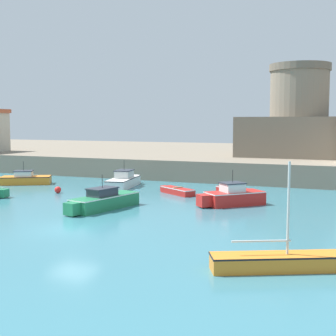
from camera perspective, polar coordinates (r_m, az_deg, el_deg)
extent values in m
plane|color=teal|center=(26.76, -11.51, -7.29)|extent=(200.00, 200.00, 0.00)
cube|color=gray|center=(64.73, 9.22, 1.23)|extent=(120.00, 40.00, 2.09)
cube|color=orange|center=(19.61, 13.17, -11.11)|extent=(5.30, 3.40, 0.66)
cube|color=black|center=(19.53, 13.19, -10.30)|extent=(5.35, 3.44, 0.07)
cylinder|color=silver|center=(19.22, 14.46, -4.75)|extent=(0.10, 0.10, 3.73)
cylinder|color=silver|center=(19.20, 11.31, -8.72)|extent=(2.19, 1.13, 0.08)
cube|color=orange|center=(46.76, -16.89, -1.43)|extent=(4.83, 3.79, 0.77)
cube|color=black|center=(46.72, -16.90, -1.01)|extent=(4.88, 3.82, 0.07)
cube|color=silver|center=(46.73, -17.19, -0.68)|extent=(2.04, 1.95, 0.47)
cube|color=#2D333D|center=(46.70, -17.20, -0.35)|extent=(2.20, 2.09, 0.08)
cylinder|color=black|center=(46.66, -17.21, 0.25)|extent=(0.04, 0.04, 0.90)
cube|color=white|center=(42.85, -5.46, -1.78)|extent=(2.66, 5.59, 0.85)
cube|color=white|center=(45.77, -4.29, -1.30)|extent=(1.09, 0.94, 0.72)
cube|color=black|center=(42.81, -5.47, -1.27)|extent=(2.68, 5.65, 0.07)
cube|color=silver|center=(43.02, -5.36, -0.76)|extent=(1.62, 2.08, 0.63)
cube|color=#2D333D|center=(42.98, -5.37, -0.29)|extent=(1.73, 2.25, 0.08)
cylinder|color=black|center=(42.93, -5.37, 0.36)|extent=(0.04, 0.04, 0.90)
cube|color=#237A4C|center=(32.41, -7.66, -4.13)|extent=(2.78, 5.64, 0.93)
cube|color=#237A4C|center=(30.28, -11.63, -4.89)|extent=(1.02, 0.90, 0.79)
cube|color=white|center=(32.35, -7.67, -3.40)|extent=(2.81, 5.70, 0.07)
cube|color=#333842|center=(32.11, -8.00, -2.96)|extent=(1.60, 2.12, 0.49)
cube|color=#2D333D|center=(32.07, -8.01, -2.46)|extent=(1.71, 2.29, 0.08)
cylinder|color=black|center=(32.00, -8.02, -1.59)|extent=(0.04, 0.04, 0.90)
cube|color=red|center=(33.90, 8.15, -3.67)|extent=(4.18, 4.17, 0.97)
cube|color=red|center=(32.73, 4.42, -3.97)|extent=(1.25, 1.26, 0.82)
cube|color=white|center=(33.83, 8.16, -2.93)|extent=(4.22, 4.21, 0.07)
cube|color=silver|center=(33.68, 7.87, -2.38)|extent=(1.96, 1.96, 0.60)
cube|color=#2D333D|center=(33.63, 7.87, -1.81)|extent=(2.11, 2.11, 0.08)
cylinder|color=black|center=(33.58, 7.88, -0.99)|extent=(0.04, 0.04, 0.90)
cube|color=#237A4C|center=(38.96, -19.49, -2.90)|extent=(0.82, 0.94, 0.63)
cube|color=red|center=(39.51, 8.04, -2.71)|extent=(3.33, 2.94, 0.49)
cube|color=red|center=(38.11, 9.84, -3.04)|extent=(0.94, 0.97, 0.41)
cube|color=white|center=(39.48, 8.04, -2.41)|extent=(3.37, 2.97, 0.07)
cube|color=#997F5B|center=(39.47, 8.04, -2.30)|extent=(0.84, 1.06, 0.08)
cube|color=red|center=(38.56, 1.19, -2.83)|extent=(3.48, 2.79, 0.53)
cube|color=red|center=(40.17, -0.45, -2.48)|extent=(0.70, 0.73, 0.45)
cube|color=white|center=(38.53, 1.19, -2.50)|extent=(3.52, 2.82, 0.07)
cube|color=#997F5B|center=(38.52, 1.19, -2.38)|extent=(0.65, 0.84, 0.08)
sphere|color=red|center=(40.24, -13.28, -2.60)|extent=(0.55, 0.55, 0.55)
cube|color=#685E4F|center=(56.11, 15.58, 3.74)|extent=(12.26, 12.26, 4.39)
cylinder|color=gray|center=(56.10, 15.65, 6.40)|extent=(6.54, 6.54, 9.59)
cylinder|color=#685E4F|center=(56.43, 15.80, 11.68)|extent=(6.86, 6.86, 0.80)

